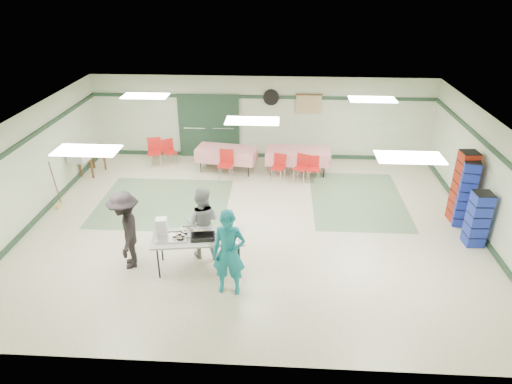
# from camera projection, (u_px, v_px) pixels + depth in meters

# --- Properties ---
(floor) EXTENTS (11.00, 11.00, 0.00)m
(floor) POSITION_uv_depth(u_px,v_px,m) (253.00, 224.00, 11.42)
(floor) COLOR beige
(floor) RESTS_ON ground
(ceiling) EXTENTS (11.00, 11.00, 0.00)m
(ceiling) POSITION_uv_depth(u_px,v_px,m) (252.00, 120.00, 10.21)
(ceiling) COLOR silver
(ceiling) RESTS_ON wall_back
(wall_back) EXTENTS (11.00, 0.00, 11.00)m
(wall_back) POSITION_uv_depth(u_px,v_px,m) (262.00, 118.00, 14.84)
(wall_back) COLOR beige
(wall_back) RESTS_ON floor
(wall_front) EXTENTS (11.00, 0.00, 11.00)m
(wall_front) POSITION_uv_depth(u_px,v_px,m) (233.00, 299.00, 6.80)
(wall_front) COLOR beige
(wall_front) RESTS_ON floor
(wall_left) EXTENTS (0.00, 9.00, 9.00)m
(wall_left) POSITION_uv_depth(u_px,v_px,m) (28.00, 169.00, 11.11)
(wall_left) COLOR beige
(wall_left) RESTS_ON floor
(wall_right) EXTENTS (0.00, 9.00, 9.00)m
(wall_right) POSITION_uv_depth(u_px,v_px,m) (490.00, 181.00, 10.53)
(wall_right) COLOR beige
(wall_right) RESTS_ON floor
(trim_back) EXTENTS (11.00, 0.06, 0.10)m
(trim_back) POSITION_uv_depth(u_px,v_px,m) (262.00, 97.00, 14.50)
(trim_back) COLOR #1F3827
(trim_back) RESTS_ON wall_back
(baseboard_back) EXTENTS (11.00, 0.06, 0.12)m
(baseboard_back) POSITION_uv_depth(u_px,v_px,m) (261.00, 155.00, 15.39)
(baseboard_back) COLOR #1F3827
(baseboard_back) RESTS_ON floor
(trim_left) EXTENTS (0.06, 9.00, 0.10)m
(trim_left) POSITION_uv_depth(u_px,v_px,m) (22.00, 142.00, 10.79)
(trim_left) COLOR #1F3827
(trim_left) RESTS_ON wall_back
(baseboard_left) EXTENTS (0.06, 9.00, 0.12)m
(baseboard_left) POSITION_uv_depth(u_px,v_px,m) (40.00, 215.00, 11.68)
(baseboard_left) COLOR #1F3827
(baseboard_left) RESTS_ON floor
(trim_right) EXTENTS (0.06, 9.00, 0.10)m
(trim_right) POSITION_uv_depth(u_px,v_px,m) (496.00, 152.00, 10.22)
(trim_right) COLOR #1F3827
(trim_right) RESTS_ON wall_back
(baseboard_right) EXTENTS (0.06, 9.00, 0.12)m
(baseboard_right) POSITION_uv_depth(u_px,v_px,m) (476.00, 228.00, 11.11)
(baseboard_right) COLOR #1F3827
(baseboard_right) RESTS_ON floor
(green_patch_a) EXTENTS (3.50, 3.00, 0.01)m
(green_patch_a) POSITION_uv_depth(u_px,v_px,m) (164.00, 202.00, 12.44)
(green_patch_a) COLOR gray
(green_patch_a) RESTS_ON floor
(green_patch_b) EXTENTS (2.50, 3.50, 0.01)m
(green_patch_b) POSITION_uv_depth(u_px,v_px,m) (357.00, 199.00, 12.61)
(green_patch_b) COLOR gray
(green_patch_b) RESTS_ON floor
(double_door_left) EXTENTS (0.90, 0.06, 2.10)m
(double_door_left) POSITION_uv_depth(u_px,v_px,m) (195.00, 126.00, 15.03)
(double_door_left) COLOR gray
(double_door_left) RESTS_ON floor
(double_door_right) EXTENTS (0.90, 0.06, 2.10)m
(double_door_right) POSITION_uv_depth(u_px,v_px,m) (224.00, 127.00, 14.98)
(double_door_right) COLOR gray
(double_door_right) RESTS_ON floor
(door_frame) EXTENTS (2.00, 0.03, 2.15)m
(door_frame) POSITION_uv_depth(u_px,v_px,m) (209.00, 127.00, 14.99)
(door_frame) COLOR #1F3827
(door_frame) RESTS_ON floor
(wall_fan) EXTENTS (0.50, 0.10, 0.50)m
(wall_fan) POSITION_uv_depth(u_px,v_px,m) (271.00, 97.00, 14.45)
(wall_fan) COLOR black
(wall_fan) RESTS_ON wall_back
(scroll_banner) EXTENTS (0.80, 0.02, 0.60)m
(scroll_banner) POSITION_uv_depth(u_px,v_px,m) (309.00, 104.00, 14.48)
(scroll_banner) COLOR tan
(scroll_banner) RESTS_ON wall_back
(serving_table) EXTENTS (2.00, 1.03, 0.76)m
(serving_table) POSITION_uv_depth(u_px,v_px,m) (199.00, 238.00, 9.48)
(serving_table) COLOR #ABABA6
(serving_table) RESTS_ON floor
(sheet_tray_right) EXTENTS (0.62, 0.50, 0.02)m
(sheet_tray_right) POSITION_uv_depth(u_px,v_px,m) (224.00, 240.00, 9.33)
(sheet_tray_right) COLOR silver
(sheet_tray_right) RESTS_ON serving_table
(sheet_tray_mid) EXTENTS (0.68, 0.55, 0.02)m
(sheet_tray_mid) POSITION_uv_depth(u_px,v_px,m) (194.00, 232.00, 9.61)
(sheet_tray_mid) COLOR silver
(sheet_tray_mid) RESTS_ON serving_table
(sheet_tray_left) EXTENTS (0.67, 0.54, 0.02)m
(sheet_tray_left) POSITION_uv_depth(u_px,v_px,m) (172.00, 238.00, 9.41)
(sheet_tray_left) COLOR silver
(sheet_tray_left) RESTS_ON serving_table
(baking_pan) EXTENTS (0.54, 0.38, 0.08)m
(baking_pan) POSITION_uv_depth(u_px,v_px,m) (203.00, 237.00, 9.38)
(baking_pan) COLOR black
(baking_pan) RESTS_ON serving_table
(foam_box_stack) EXTENTS (0.25, 0.23, 0.36)m
(foam_box_stack) POSITION_uv_depth(u_px,v_px,m) (162.00, 226.00, 9.49)
(foam_box_stack) COLOR white
(foam_box_stack) RESTS_ON serving_table
(volunteer_teal) EXTENTS (0.67, 0.46, 1.78)m
(volunteer_teal) POSITION_uv_depth(u_px,v_px,m) (229.00, 253.00, 8.69)
(volunteer_teal) COLOR #147889
(volunteer_teal) RESTS_ON floor
(volunteer_grey) EXTENTS (0.83, 0.66, 1.64)m
(volunteer_grey) POSITION_uv_depth(u_px,v_px,m) (202.00, 223.00, 9.85)
(volunteer_grey) COLOR #939398
(volunteer_grey) RESTS_ON floor
(volunteer_dark) EXTENTS (0.94, 1.26, 1.74)m
(volunteer_dark) POSITION_uv_depth(u_px,v_px,m) (126.00, 230.00, 9.48)
(volunteer_dark) COLOR black
(volunteer_dark) RESTS_ON floor
(dining_table_a) EXTENTS (1.96, 0.91, 0.77)m
(dining_table_a) POSITION_uv_depth(u_px,v_px,m) (298.00, 155.00, 14.01)
(dining_table_a) COLOR red
(dining_table_a) RESTS_ON floor
(dining_table_b) EXTENTS (1.93, 1.08, 0.77)m
(dining_table_b) POSITION_uv_depth(u_px,v_px,m) (227.00, 154.00, 14.12)
(dining_table_b) COLOR red
(dining_table_b) RESTS_ON floor
(chair_a) EXTENTS (0.50, 0.50, 0.82)m
(chair_a) POSITION_uv_depth(u_px,v_px,m) (302.00, 165.00, 13.51)
(chair_a) COLOR red
(chair_a) RESTS_ON floor
(chair_b) EXTENTS (0.49, 0.49, 0.81)m
(chair_b) POSITION_uv_depth(u_px,v_px,m) (279.00, 165.00, 13.55)
(chair_b) COLOR red
(chair_b) RESTS_ON floor
(chair_c) EXTENTS (0.39, 0.40, 0.77)m
(chair_c) POSITION_uv_depth(u_px,v_px,m) (313.00, 166.00, 13.51)
(chair_c) COLOR red
(chair_c) RESTS_ON floor
(chair_d) EXTENTS (0.46, 0.46, 0.90)m
(chair_d) POSITION_uv_depth(u_px,v_px,m) (226.00, 161.00, 13.62)
(chair_d) COLOR red
(chair_d) RESTS_ON floor
(chair_loose_a) EXTENTS (0.53, 0.53, 0.82)m
(chair_loose_a) POSITION_uv_depth(u_px,v_px,m) (169.00, 149.00, 14.67)
(chair_loose_a) COLOR red
(chair_loose_a) RESTS_ON floor
(chair_loose_b) EXTENTS (0.51, 0.51, 0.92)m
(chair_loose_b) POSITION_uv_depth(u_px,v_px,m) (155.00, 149.00, 14.50)
(chair_loose_b) COLOR red
(chair_loose_b) RESTS_ON floor
(crate_stack_blue_a) EXTENTS (0.44, 0.44, 1.71)m
(crate_stack_blue_a) POSITION_uv_depth(u_px,v_px,m) (466.00, 194.00, 11.02)
(crate_stack_blue_a) COLOR #1A299C
(crate_stack_blue_a) RESTS_ON floor
(crate_stack_red) EXTENTS (0.44, 0.44, 1.85)m
(crate_stack_red) POSITION_uv_depth(u_px,v_px,m) (463.00, 187.00, 11.21)
(crate_stack_red) COLOR maroon
(crate_stack_red) RESTS_ON floor
(crate_stack_blue_b) EXTENTS (0.42, 0.42, 1.32)m
(crate_stack_blue_b) POSITION_uv_depth(u_px,v_px,m) (478.00, 219.00, 10.31)
(crate_stack_blue_b) COLOR #1A299C
(crate_stack_blue_b) RESTS_ON floor
(printer_table) EXTENTS (0.69, 0.91, 0.74)m
(printer_table) POSITION_uv_depth(u_px,v_px,m) (91.00, 154.00, 13.93)
(printer_table) COLOR brown
(printer_table) RESTS_ON floor
(office_printer) EXTENTS (0.55, 0.50, 0.39)m
(office_printer) POSITION_uv_depth(u_px,v_px,m) (78.00, 155.00, 13.05)
(office_printer) COLOR #A8A8A3
(office_printer) RESTS_ON printer_table
(broom) EXTENTS (0.07, 0.22, 1.31)m
(broom) POSITION_uv_depth(u_px,v_px,m) (55.00, 184.00, 11.93)
(broom) COLOR brown
(broom) RESTS_ON floor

